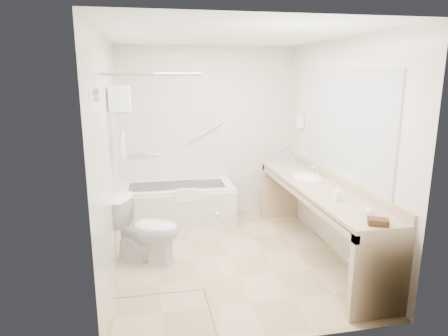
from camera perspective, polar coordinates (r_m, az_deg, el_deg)
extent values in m
plane|color=tan|center=(4.85, 0.70, -12.39)|extent=(3.20, 3.20, 0.00)
cube|color=white|center=(4.39, 0.79, 18.49)|extent=(2.60, 3.20, 0.10)
cube|color=beige|center=(6.01, -2.39, 5.13)|extent=(2.60, 0.10, 2.50)
cube|color=beige|center=(2.95, 7.11, -3.61)|extent=(2.60, 0.10, 2.50)
cube|color=beige|center=(4.38, -16.15, 1.55)|extent=(0.10, 3.20, 2.50)
cube|color=beige|center=(4.88, 15.86, 2.73)|extent=(0.10, 3.20, 2.50)
cube|color=white|center=(5.84, -6.65, -5.04)|extent=(1.60, 0.70, 0.55)
cube|color=#BEB2A6|center=(5.51, -6.34, -6.45)|extent=(1.60, 0.02, 0.50)
cube|color=white|center=(5.44, -5.36, -3.88)|extent=(0.28, 0.06, 0.18)
cylinder|color=silver|center=(5.95, -11.38, 1.87)|extent=(0.40, 0.03, 0.03)
cylinder|color=silver|center=(5.96, -2.81, 5.06)|extent=(0.53, 0.03, 0.33)
cube|color=silver|center=(3.73, -9.93, -3.30)|extent=(0.90, 0.01, 2.10)
cube|color=silver|center=(3.34, -1.97, -5.09)|extent=(0.02, 0.90, 2.10)
cylinder|color=silver|center=(3.58, -10.62, 13.03)|extent=(0.90, 0.02, 0.02)
sphere|color=silver|center=(3.22, -1.01, -6.74)|extent=(0.05, 0.05, 0.05)
cylinder|color=silver|center=(3.15, -17.78, 9.89)|extent=(0.04, 0.10, 0.10)
cube|color=silver|center=(4.66, -14.54, 7.91)|extent=(0.24, 0.55, 0.02)
cylinder|color=silver|center=(4.68, -14.39, 5.23)|extent=(0.02, 0.55, 0.02)
cube|color=white|center=(4.70, -14.28, 3.30)|extent=(0.03, 0.42, 0.32)
cube|color=white|center=(4.65, -14.58, 8.60)|extent=(0.22, 0.40, 0.08)
cube|color=white|center=(4.64, -14.65, 9.66)|extent=(0.22, 0.40, 0.08)
cube|color=white|center=(4.64, -14.71, 10.71)|extent=(0.22, 0.40, 0.08)
cube|color=tan|center=(4.73, 13.37, -2.75)|extent=(0.55, 2.70, 0.05)
cube|color=tan|center=(4.82, 16.23, -1.69)|extent=(0.03, 2.70, 0.10)
cube|color=tan|center=(4.65, 10.46, -3.60)|extent=(0.04, 2.70, 0.08)
cube|color=tan|center=(3.81, 21.32, -14.21)|extent=(0.55, 0.08, 0.80)
cube|color=tan|center=(6.01, 8.05, -3.28)|extent=(0.55, 0.08, 0.80)
ellipsoid|color=white|center=(5.10, 11.84, -1.57)|extent=(0.40, 0.52, 0.14)
cylinder|color=silver|center=(5.13, 13.39, -0.30)|extent=(0.03, 0.03, 0.14)
cube|color=#B5BAC2|center=(4.70, 16.80, 5.99)|extent=(0.02, 2.00, 1.20)
cube|color=white|center=(5.78, 10.87, 6.58)|extent=(0.08, 0.10, 0.18)
imported|color=white|center=(4.67, -11.07, -8.64)|extent=(0.88, 0.69, 0.76)
cube|color=#3F2616|center=(3.66, 21.16, -7.20)|extent=(0.20, 0.17, 0.06)
imported|color=white|center=(4.22, 15.96, -4.02)|extent=(0.07, 0.15, 0.07)
imported|color=white|center=(3.87, 20.06, -5.81)|extent=(0.10, 0.12, 0.08)
cylinder|color=silver|center=(5.60, 9.73, 1.03)|extent=(0.06, 0.06, 0.16)
cylinder|color=blue|center=(5.58, 9.77, 1.98)|extent=(0.03, 0.03, 0.02)
cylinder|color=silver|center=(5.82, 8.01, 1.52)|extent=(0.06, 0.06, 0.16)
cylinder|color=blue|center=(5.80, 8.03, 2.39)|extent=(0.03, 0.03, 0.02)
cylinder|color=silver|center=(5.84, 8.88, 1.69)|extent=(0.07, 0.07, 0.19)
cylinder|color=blue|center=(5.82, 8.92, 2.72)|extent=(0.04, 0.04, 0.03)
cylinder|color=silver|center=(5.60, 9.18, 0.60)|extent=(0.08, 0.08, 0.08)
cylinder|color=silver|center=(4.91, 11.13, -1.21)|extent=(0.09, 0.09, 0.09)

